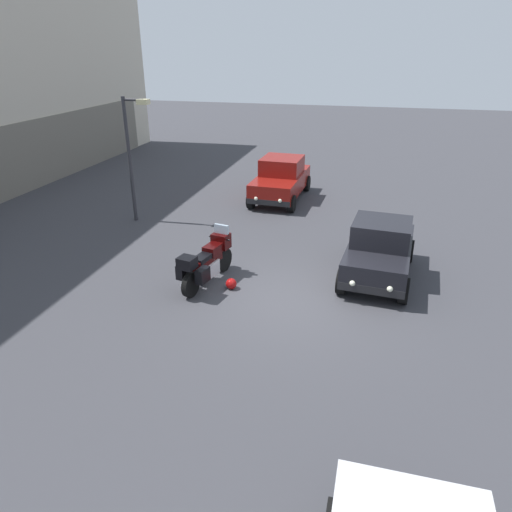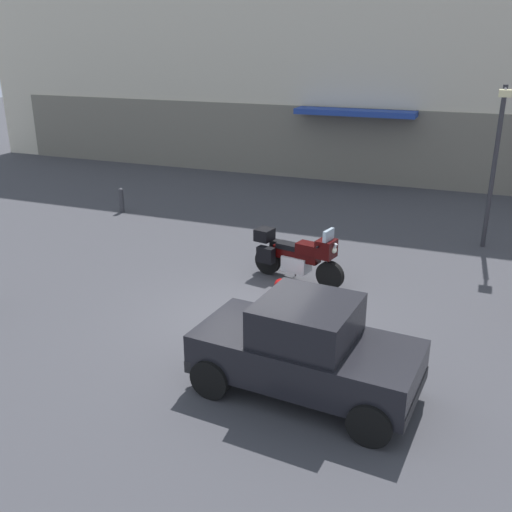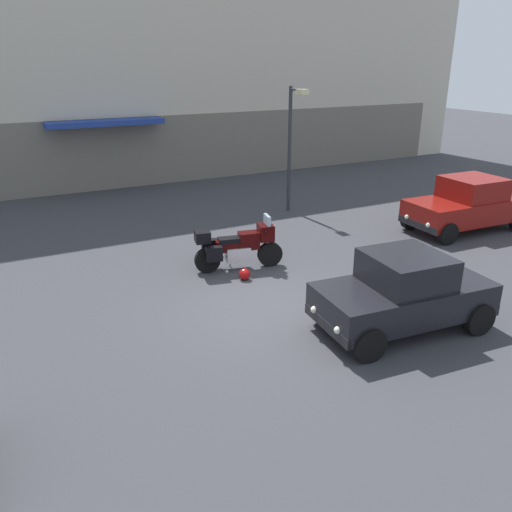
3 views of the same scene
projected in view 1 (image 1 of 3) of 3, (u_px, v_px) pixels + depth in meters
name	position (u px, v px, depth m)	size (l,w,h in m)	color
ground_plane	(291.00, 298.00, 11.50)	(80.00, 80.00, 0.00)	#38383D
motorcycle	(207.00, 261.00, 11.97)	(2.24, 0.99, 1.36)	black
helmet	(231.00, 284.00, 11.89)	(0.28, 0.28, 0.28)	#990C0C
car_hatchback_near	(281.00, 179.00, 18.57)	(3.93, 1.92, 1.64)	maroon
car_compact_side	(380.00, 250.00, 12.29)	(3.57, 1.96, 1.56)	black
streetlamp_curbside	(133.00, 147.00, 15.51)	(0.28, 0.94, 4.17)	#2D2D33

